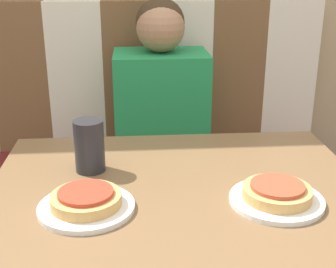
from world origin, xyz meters
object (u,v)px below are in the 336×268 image
plate_left (87,207)px  pizza_left (86,199)px  drinking_cup (89,146)px  pizza_right (277,192)px  plate_right (276,200)px  person (161,92)px

plate_left → pizza_left: (0.00, 0.00, 0.02)m
plate_left → drinking_cup: bearing=91.9°
pizza_right → plate_right: bearing=-26.6°
plate_left → drinking_cup: (-0.01, 0.21, 0.06)m
plate_left → plate_right: same height
pizza_right → drinking_cup: (-0.44, 0.21, 0.04)m
plate_left → pizza_right: size_ratio=1.37×
person → drinking_cup: bearing=-110.9°
plate_right → person: bearing=105.2°
plate_right → pizza_left: pizza_left is taller
drinking_cup → person: bearing=69.1°
person → plate_left: person is taller
person → pizza_right: size_ratio=4.10×
plate_right → pizza_right: bearing=153.4°
plate_left → drinking_cup: 0.22m
person → pizza_left: (-0.21, -0.79, -0.02)m
person → pizza_right: person is taller
plate_left → pizza_right: bearing=0.0°
pizza_left → drinking_cup: size_ratio=1.14×
plate_left → drinking_cup: drinking_cup is taller
plate_right → pizza_right: (-0.00, 0.00, 0.02)m
person → pizza_right: bearing=-74.8°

